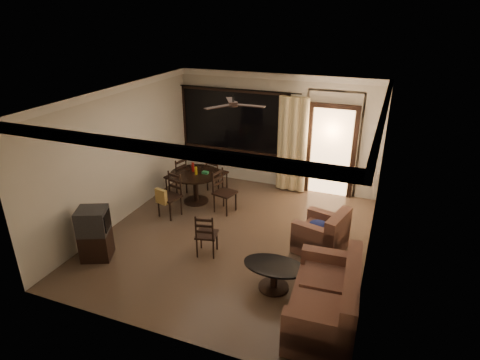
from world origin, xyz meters
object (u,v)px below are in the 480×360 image
at_px(dining_chair_north, 217,179).
at_px(tv_cabinet, 95,234).
at_px(dining_chair_south, 170,203).
at_px(dining_table, 195,179).
at_px(dining_chair_west, 177,183).
at_px(side_chair, 207,242).
at_px(armchair, 323,235).
at_px(sofa, 328,302).
at_px(coffee_table, 274,273).
at_px(dining_chair_east, 225,200).

bearing_deg(dining_chair_north, tv_cabinet, 90.62).
distance_m(dining_chair_south, dining_chair_north, 1.64).
bearing_deg(dining_table, dining_chair_north, 76.19).
bearing_deg(dining_chair_west, side_chair, 54.85).
bearing_deg(dining_table, armchair, -17.94).
height_order(tv_cabinet, sofa, tv_cabinet).
bearing_deg(tv_cabinet, coffee_table, -18.50).
bearing_deg(dining_chair_west, dining_table, 85.92).
bearing_deg(tv_cabinet, dining_chair_south, 53.16).
bearing_deg(tv_cabinet, dining_table, 52.76).
distance_m(dining_chair_east, armchair, 2.46).
bearing_deg(armchair, dining_chair_north, 162.86).
height_order(dining_chair_east, dining_chair_north, same).
distance_m(dining_table, dining_chair_south, 0.90).
bearing_deg(dining_chair_south, dining_chair_north, 90.00).
bearing_deg(dining_chair_east, armchair, -95.34).
relative_size(dining_table, dining_chair_south, 1.21).
bearing_deg(sofa, dining_chair_south, 148.40).
distance_m(dining_table, coffee_table, 3.53).
relative_size(dining_chair_west, armchair, 0.96).
bearing_deg(dining_table, dining_chair_west, 161.98).
xyz_separation_m(dining_chair_east, armchair, (2.32, -0.81, 0.06)).
xyz_separation_m(armchair, side_chair, (-1.95, -0.85, -0.09)).
height_order(dining_chair_south, coffee_table, dining_chair_south).
relative_size(dining_chair_north, armchair, 0.96).
bearing_deg(dining_chair_south, tv_cabinet, -88.83).
xyz_separation_m(dining_chair_west, tv_cabinet, (-0.01, -2.88, 0.21)).
distance_m(dining_chair_north, tv_cabinet, 3.55).
distance_m(dining_chair_west, tv_cabinet, 2.89).
relative_size(dining_chair_east, sofa, 0.54).
relative_size(sofa, armchair, 1.77).
bearing_deg(armchair, side_chair, -142.40).
height_order(dining_chair_east, tv_cabinet, tv_cabinet).
xyz_separation_m(dining_chair_west, armchair, (3.75, -1.21, 0.06)).
relative_size(tv_cabinet, side_chair, 1.15).
relative_size(dining_chair_west, dining_chair_south, 1.00).
height_order(dining_chair_west, sofa, dining_chair_west).
bearing_deg(sofa, dining_table, 137.79).
bearing_deg(armchair, dining_chair_east, 174.70).
distance_m(tv_cabinet, sofa, 4.17).
relative_size(dining_chair_east, armchair, 0.96).
relative_size(dining_chair_west, coffee_table, 0.94).
xyz_separation_m(dining_table, coffee_table, (2.60, -2.37, -0.27)).
height_order(dining_chair_west, dining_chair_south, same).
distance_m(dining_table, dining_chair_north, 0.84).
relative_size(dining_chair_south, sofa, 0.54).
relative_size(dining_chair_north, coffee_table, 0.94).
bearing_deg(sofa, coffee_table, 150.42).
bearing_deg(dining_chair_north, dining_chair_west, 48.87).
bearing_deg(tv_cabinet, dining_chair_north, 52.62).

